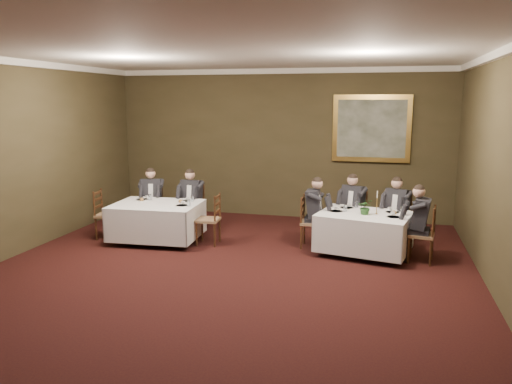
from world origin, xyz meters
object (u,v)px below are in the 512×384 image
at_px(chair_main_backright, 396,231).
at_px(diner_sec_backright, 192,208).
at_px(chair_sec_backright, 193,218).
at_px(chair_sec_endright, 209,230).
at_px(diner_main_endleft, 312,221).
at_px(painting, 371,129).
at_px(chair_main_endleft, 311,233).
at_px(chair_sec_backleft, 153,216).
at_px(centerpiece, 366,206).
at_px(candlestick, 377,205).
at_px(diner_main_backleft, 353,215).
at_px(chair_main_endright, 421,246).
at_px(diner_main_backright, 397,220).
at_px(table_main, 364,230).
at_px(diner_sec_backleft, 152,206).
at_px(table_second, 157,219).
at_px(diner_main_endright, 421,233).
at_px(chair_main_backleft, 353,226).
at_px(chair_sec_endleft, 108,225).

distance_m(chair_main_backright, diner_sec_backright, 4.22).
xyz_separation_m(chair_sec_backright, chair_sec_endright, (0.66, -0.83, 0.00)).
height_order(diner_main_endleft, painting, painting).
relative_size(chair_main_endleft, diner_sec_backright, 0.74).
distance_m(chair_sec_backleft, centerpiece, 4.66).
bearing_deg(chair_sec_endright, chair_sec_backleft, 59.77).
distance_m(diner_main_endleft, centerpiece, 1.11).
distance_m(centerpiece, candlestick, 0.21).
xyz_separation_m(diner_main_backleft, chair_main_endright, (1.24, -1.09, -0.23)).
bearing_deg(chair_sec_backright, chair_sec_backleft, 5.70).
xyz_separation_m(diner_main_backright, diner_sec_backright, (-4.21, 0.05, 0.00)).
height_order(chair_main_backright, chair_main_endleft, same).
height_order(diner_main_backright, chair_main_endright, diner_main_backright).
bearing_deg(chair_sec_backleft, table_main, 153.83).
bearing_deg(candlestick, chair_sec_endright, -178.42).
bearing_deg(candlestick, diner_sec_backleft, 171.73).
xyz_separation_m(chair_main_endleft, centerpiece, (1.00, -0.29, 0.63)).
height_order(table_second, chair_main_endright, chair_main_endright).
bearing_deg(table_main, centerpiece, -80.91).
xyz_separation_m(diner_main_backright, diner_main_endright, (0.39, -0.91, 0.00)).
distance_m(chair_main_backleft, chair_main_endright, 1.65).
xyz_separation_m(centerpiece, candlestick, (0.19, 0.10, 0.01)).
bearing_deg(diner_sec_backleft, candlestick, 154.49).
bearing_deg(table_second, diner_main_backleft, 14.95).
bearing_deg(diner_sec_backright, chair_main_endright, 170.92).
bearing_deg(diner_sec_backright, chair_main_endleft, 171.09).
xyz_separation_m(diner_main_backleft, chair_main_backright, (0.84, -0.17, -0.23)).
relative_size(chair_main_backright, painting, 0.58).
xyz_separation_m(diner_sec_backleft, painting, (4.53, 1.88, 1.64)).
xyz_separation_m(chair_main_backright, centerpiece, (-0.58, -0.80, 0.63)).
height_order(diner_main_endleft, diner_sec_backleft, same).
distance_m(table_main, chair_main_backleft, 0.94).
distance_m(diner_main_backleft, diner_main_backright, 0.86).
height_order(chair_sec_backright, candlestick, candlestick).
distance_m(diner_main_backleft, painting, 2.37).
bearing_deg(diner_main_endleft, chair_sec_backright, -102.76).
xyz_separation_m(chair_sec_endleft, painting, (5.10, 2.77, 1.87)).
distance_m(chair_sec_endright, candlestick, 3.23).
bearing_deg(chair_sec_backleft, diner_sec_backright, 165.06).
height_order(diner_main_endleft, centerpiece, diner_main_endleft).
bearing_deg(diner_main_backleft, chair_sec_backright, 24.53).
bearing_deg(chair_sec_backright, table_main, 170.81).
distance_m(chair_main_endleft, chair_sec_backright, 2.69).
xyz_separation_m(chair_main_backleft, candlestick, (0.45, -0.88, 0.64)).
bearing_deg(chair_main_backleft, chair_main_endleft, 65.05).
distance_m(chair_sec_backright, chair_sec_endleft, 1.76).
bearing_deg(chair_main_endright, candlestick, 82.73).
bearing_deg(diner_sec_backleft, chair_sec_backright, 166.50).
relative_size(diner_main_endright, chair_sec_endleft, 1.35).
distance_m(diner_main_endleft, diner_main_endright, 2.00).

